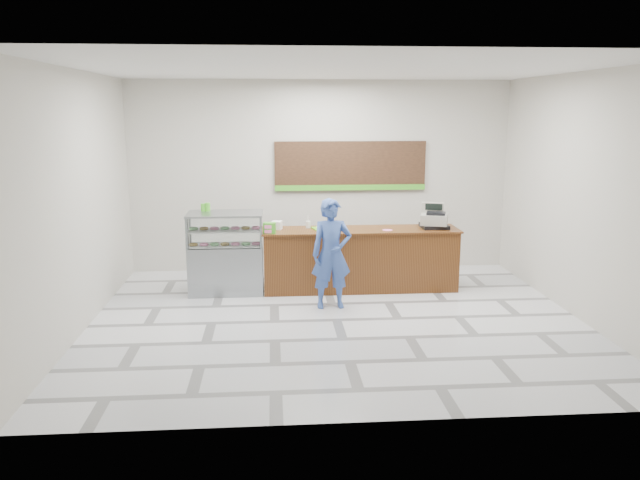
{
  "coord_description": "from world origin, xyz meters",
  "views": [
    {
      "loc": [
        -0.9,
        -8.5,
        2.97
      ],
      "look_at": [
        -0.17,
        0.9,
        0.99
      ],
      "focal_mm": 35.0,
      "sensor_mm": 36.0,
      "label": 1
    }
  ],
  "objects": [
    {
      "name": "green_cup_right",
      "position": [
        -1.96,
        1.75,
        1.4
      ],
      "size": [
        0.09,
        0.09,
        0.14
      ],
      "primitive_type": "cylinder",
      "color": "green",
      "rests_on": "display_case"
    },
    {
      "name": "card_terminal",
      "position": [
        1.81,
        1.44,
        1.05
      ],
      "size": [
        0.11,
        0.18,
        0.04
      ],
      "primitive_type": "cube",
      "rotation": [
        0.0,
        0.0,
        0.15
      ],
      "color": "black",
      "rests_on": "sales_counter"
    },
    {
      "name": "customer",
      "position": [
        -0.02,
        0.62,
        0.84
      ],
      "size": [
        0.64,
        0.45,
        1.67
      ],
      "primitive_type": "imported",
      "rotation": [
        0.0,
        0.0,
        0.08
      ],
      "color": "#3654A1",
      "rests_on": "floor"
    },
    {
      "name": "donut_decal",
      "position": [
        0.98,
        1.42,
        1.03
      ],
      "size": [
        0.17,
        0.17,
        0.0
      ],
      "primitive_type": "cylinder",
      "color": "pink",
      "rests_on": "sales_counter"
    },
    {
      "name": "napkin_box",
      "position": [
        -0.83,
        1.64,
        1.1
      ],
      "size": [
        0.19,
        0.19,
        0.13
      ],
      "primitive_type": "cube",
      "rotation": [
        0.0,
        0.0,
        -0.25
      ],
      "color": "white",
      "rests_on": "sales_counter"
    },
    {
      "name": "menu_board",
      "position": [
        0.55,
        2.96,
        1.93
      ],
      "size": [
        2.8,
        0.06,
        0.9
      ],
      "color": "black",
      "rests_on": "back_wall"
    },
    {
      "name": "sales_counter",
      "position": [
        0.55,
        1.55,
        0.52
      ],
      "size": [
        3.26,
        0.76,
        1.03
      ],
      "color": "brown",
      "rests_on": "floor"
    },
    {
      "name": "straw_cup",
      "position": [
        -0.31,
        1.7,
        1.09
      ],
      "size": [
        0.08,
        0.08,
        0.12
      ],
      "primitive_type": "cylinder",
      "color": "silver",
      "rests_on": "sales_counter"
    },
    {
      "name": "cash_register",
      "position": [
        1.79,
        1.57,
        1.18
      ],
      "size": [
        0.55,
        0.57,
        0.41
      ],
      "rotation": [
        0.0,
        0.0,
        -0.33
      ],
      "color": "black",
      "rests_on": "sales_counter"
    },
    {
      "name": "green_cup_left",
      "position": [
        -2.03,
        1.75,
        1.39
      ],
      "size": [
        0.08,
        0.08,
        0.12
      ],
      "primitive_type": "cylinder",
      "color": "green",
      "rests_on": "display_case"
    },
    {
      "name": "ceiling",
      "position": [
        0.0,
        0.0,
        3.5
      ],
      "size": [
        7.0,
        7.0,
        0.0
      ],
      "primitive_type": "plane",
      "rotation": [
        3.14,
        0.0,
        0.0
      ],
      "color": "silver",
      "rests_on": "back_wall"
    },
    {
      "name": "back_wall",
      "position": [
        0.0,
        3.0,
        1.75
      ],
      "size": [
        7.0,
        0.0,
        7.0
      ],
      "primitive_type": "plane",
      "rotation": [
        1.57,
        0.0,
        0.0
      ],
      "color": "beige",
      "rests_on": "floor"
    },
    {
      "name": "serving_tray",
      "position": [
        -0.04,
        1.62,
        1.04
      ],
      "size": [
        0.44,
        0.36,
        0.02
      ],
      "rotation": [
        0.0,
        0.0,
        0.24
      ],
      "color": "#5FCA14",
      "rests_on": "sales_counter"
    },
    {
      "name": "promo_box",
      "position": [
        -0.95,
        1.3,
        1.12
      ],
      "size": [
        0.21,
        0.15,
        0.17
      ],
      "primitive_type": "cube",
      "rotation": [
        0.0,
        0.0,
        -0.11
      ],
      "color": "green",
      "rests_on": "sales_counter"
    },
    {
      "name": "display_case",
      "position": [
        -1.67,
        1.55,
        0.68
      ],
      "size": [
        1.22,
        0.72,
        1.33
      ],
      "color": "gray",
      "rests_on": "floor"
    },
    {
      "name": "floor",
      "position": [
        0.0,
        0.0,
        0.0
      ],
      "size": [
        7.0,
        7.0,
        0.0
      ],
      "primitive_type": "plane",
      "color": "silver",
      "rests_on": "ground"
    }
  ]
}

